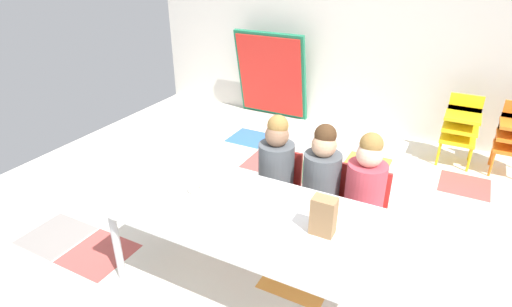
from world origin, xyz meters
TOP-DOWN VIEW (x-y plane):
  - ground_plane at (0.00, 0.00)m, footprint 5.23×4.53m
  - back_wall at (0.00, 2.27)m, footprint 5.23×0.10m
  - craft_table at (0.20, -0.65)m, footprint 1.73×0.81m
  - seated_child_near_camera at (0.07, -0.01)m, footprint 0.32×0.31m
  - seated_child_middle_seat at (0.42, -0.01)m, footprint 0.33×0.33m
  - seated_child_far_right at (0.72, -0.01)m, footprint 0.32×0.31m
  - kid_chair_yellow_stack at (1.21, 1.82)m, footprint 0.32×0.30m
  - folded_activity_table at (-0.98, 2.07)m, footprint 0.90×0.29m
  - paper_bag_brown at (0.64, -0.64)m, footprint 0.13×0.09m
  - paper_plate_near_edge at (-0.22, -0.61)m, footprint 0.18×0.18m
  - donut_powdered_on_plate at (-0.22, -0.61)m, footprint 0.12×0.12m

SIDE VIEW (x-z plane):
  - ground_plane at x=0.00m, z-range -0.02..0.00m
  - kid_chair_yellow_stack at x=1.21m, z-range 0.06..0.74m
  - craft_table at x=0.20m, z-range 0.24..0.80m
  - folded_activity_table at x=-0.98m, z-range -0.01..1.08m
  - seated_child_near_camera at x=0.07m, z-range 0.10..1.01m
  - seated_child_middle_seat at x=0.42m, z-range 0.10..1.01m
  - seated_child_far_right at x=0.72m, z-range 0.10..1.01m
  - paper_plate_near_edge at x=-0.22m, z-range 0.56..0.57m
  - donut_powdered_on_plate at x=-0.22m, z-range 0.57..0.60m
  - paper_bag_brown at x=0.64m, z-range 0.56..0.78m
  - back_wall at x=0.00m, z-range 0.00..2.42m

